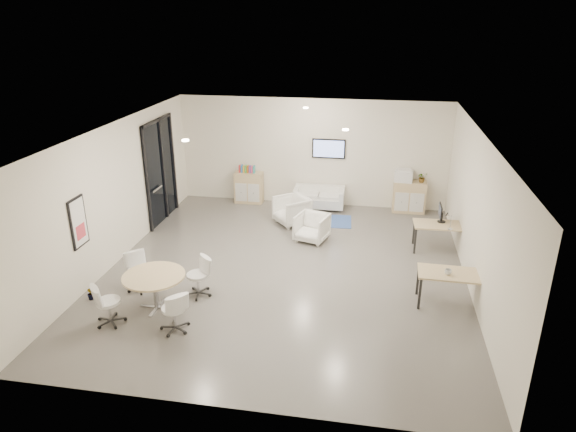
% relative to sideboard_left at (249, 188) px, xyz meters
% --- Properties ---
extents(room_shell, '(9.60, 10.60, 4.80)m').
position_rel_sideboard_left_xyz_m(room_shell, '(1.91, -4.25, 1.13)').
color(room_shell, '#5F5B56').
rests_on(room_shell, ground).
extents(glass_door, '(0.09, 1.90, 2.85)m').
position_rel_sideboard_left_xyz_m(glass_door, '(-2.05, -1.75, 1.03)').
color(glass_door, black).
rests_on(glass_door, room_shell).
extents(artwork, '(0.05, 0.54, 1.04)m').
position_rel_sideboard_left_xyz_m(artwork, '(-2.07, -5.85, 1.07)').
color(artwork, black).
rests_on(artwork, room_shell).
extents(wall_tv, '(0.98, 0.06, 0.58)m').
position_rel_sideboard_left_xyz_m(wall_tv, '(2.41, 0.21, 1.28)').
color(wall_tv, black).
rests_on(wall_tv, room_shell).
extents(ceiling_spots, '(3.14, 4.14, 0.03)m').
position_rel_sideboard_left_xyz_m(ceiling_spots, '(1.71, -3.42, 2.71)').
color(ceiling_spots, '#FFEAC6').
rests_on(ceiling_spots, room_shell).
extents(sideboard_left, '(0.85, 0.44, 0.95)m').
position_rel_sideboard_left_xyz_m(sideboard_left, '(0.00, 0.00, 0.00)').
color(sideboard_left, tan).
rests_on(sideboard_left, room_shell).
extents(sideboard_right, '(0.93, 0.45, 0.93)m').
position_rel_sideboard_left_xyz_m(sideboard_right, '(4.82, -0.01, -0.01)').
color(sideboard_right, tan).
rests_on(sideboard_right, room_shell).
extents(books, '(0.49, 0.14, 0.22)m').
position_rel_sideboard_left_xyz_m(books, '(-0.04, 0.00, 0.59)').
color(books, red).
rests_on(books, sideboard_left).
extents(printer, '(0.56, 0.49, 0.36)m').
position_rel_sideboard_left_xyz_m(printer, '(4.63, -0.00, 0.63)').
color(printer, white).
rests_on(printer, sideboard_right).
extents(loveseat, '(1.50, 0.77, 0.56)m').
position_rel_sideboard_left_xyz_m(loveseat, '(2.19, -0.13, -0.17)').
color(loveseat, white).
rests_on(loveseat, room_shell).
extents(blue_rug, '(1.51, 1.06, 0.01)m').
position_rel_sideboard_left_xyz_m(blue_rug, '(2.50, -1.16, -0.47)').
color(blue_rug, '#33539B').
rests_on(blue_rug, room_shell).
extents(armchair_left, '(1.12, 1.13, 0.85)m').
position_rel_sideboard_left_xyz_m(armchair_left, '(1.59, -1.48, -0.05)').
color(armchair_left, white).
rests_on(armchair_left, room_shell).
extents(armchair_right, '(0.93, 0.89, 0.78)m').
position_rel_sideboard_left_xyz_m(armchair_right, '(2.28, -2.53, -0.08)').
color(armchair_right, white).
rests_on(armchair_right, room_shell).
extents(desk_rear, '(1.36, 0.71, 0.70)m').
position_rel_sideboard_left_xyz_m(desk_rear, '(5.47, -2.58, 0.15)').
color(desk_rear, tan).
rests_on(desk_rear, room_shell).
extents(desk_front, '(1.37, 0.71, 0.70)m').
position_rel_sideboard_left_xyz_m(desk_front, '(5.42, -5.15, 0.16)').
color(desk_front, tan).
rests_on(desk_front, room_shell).
extents(monitor, '(0.20, 0.50, 0.44)m').
position_rel_sideboard_left_xyz_m(monitor, '(5.43, -2.43, 0.46)').
color(monitor, black).
rests_on(monitor, desk_rear).
extents(round_table, '(1.22, 1.22, 0.74)m').
position_rel_sideboard_left_xyz_m(round_table, '(-0.34, -6.30, 0.18)').
color(round_table, tan).
rests_on(round_table, room_shell).
extents(meeting_chairs, '(2.12, 2.12, 0.82)m').
position_rel_sideboard_left_xyz_m(meeting_chairs, '(-0.34, -6.30, -0.06)').
color(meeting_chairs, white).
rests_on(meeting_chairs, room_shell).
extents(plant_cabinet, '(0.35, 0.37, 0.24)m').
position_rel_sideboard_left_xyz_m(plant_cabinet, '(5.14, -0.02, 0.58)').
color(plant_cabinet, '#3F7F3F').
rests_on(plant_cabinet, sideboard_right).
extents(plant_floor, '(0.21, 0.32, 0.13)m').
position_rel_sideboard_left_xyz_m(plant_floor, '(-1.79, -6.23, -0.41)').
color(plant_floor, '#3F7F3F').
rests_on(plant_floor, room_shell).
extents(cup, '(0.16, 0.14, 0.13)m').
position_rel_sideboard_left_xyz_m(cup, '(5.31, -5.22, 0.30)').
color(cup, white).
rests_on(cup, desk_front).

